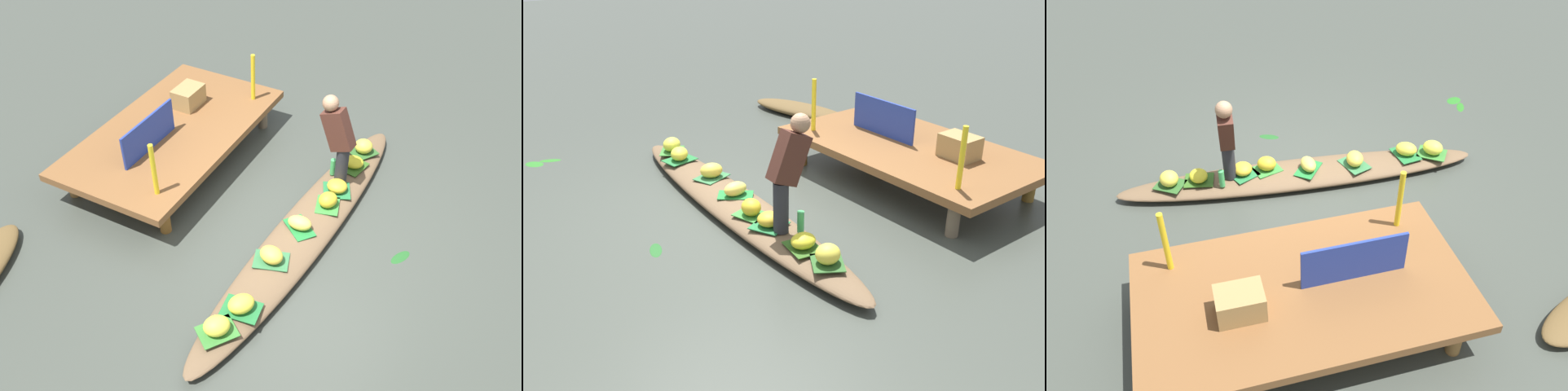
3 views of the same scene
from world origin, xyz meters
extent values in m
plane|color=#3D433B|center=(0.00, 0.00, 0.00)|extent=(40.00, 40.00, 0.00)
cube|color=brown|center=(0.57, 2.27, 0.45)|extent=(3.20, 1.80, 0.10)
cylinder|color=brown|center=(-0.71, 1.55, 0.20)|extent=(0.14, 0.14, 0.40)
cylinder|color=brown|center=(1.85, 1.55, 0.20)|extent=(0.14, 0.14, 0.40)
cylinder|color=brown|center=(-0.71, 2.99, 0.20)|extent=(0.14, 0.14, 0.40)
cylinder|color=brown|center=(1.85, 2.99, 0.20)|extent=(0.14, 0.14, 0.40)
ellipsoid|color=brown|center=(0.00, 0.00, 0.09)|extent=(4.80, 0.98, 0.19)
ellipsoid|color=brown|center=(-2.48, 2.95, 0.09)|extent=(1.96, 1.04, 0.18)
cube|color=#348434|center=(0.44, -0.10, 0.19)|extent=(0.41, 0.36, 0.01)
ellipsoid|color=gold|center=(0.44, -0.10, 0.28)|extent=(0.30, 0.28, 0.18)
cube|color=#2B5824|center=(1.69, -0.10, 0.19)|extent=(0.45, 0.44, 0.01)
ellipsoid|color=yellow|center=(1.69, -0.10, 0.29)|extent=(0.26, 0.28, 0.19)
cube|color=#2F591C|center=(1.33, -0.09, 0.19)|extent=(0.42, 0.36, 0.01)
ellipsoid|color=yellow|center=(1.33, -0.09, 0.26)|extent=(0.25, 0.29, 0.15)
cube|color=#316E3F|center=(-0.71, 0.10, 0.19)|extent=(0.40, 0.46, 0.01)
ellipsoid|color=yellow|center=(-0.71, 0.10, 0.28)|extent=(0.28, 0.32, 0.18)
cube|color=#35762E|center=(-1.81, 0.14, 0.19)|extent=(0.48, 0.46, 0.01)
ellipsoid|color=#EFE842|center=(-1.81, 0.14, 0.28)|extent=(0.35, 0.35, 0.19)
cube|color=#207432|center=(-0.09, 0.04, 0.19)|extent=(0.44, 0.47, 0.01)
ellipsoid|color=#F1D453|center=(-0.09, 0.04, 0.27)|extent=(0.20, 0.30, 0.16)
cube|color=#216B33|center=(-1.46, 0.06, 0.19)|extent=(0.34, 0.44, 0.01)
ellipsoid|color=yellow|center=(-1.46, 0.06, 0.28)|extent=(0.36, 0.35, 0.17)
cube|color=#226D39|center=(0.76, -0.09, 0.19)|extent=(0.44, 0.45, 0.01)
ellipsoid|color=gold|center=(0.76, -0.09, 0.27)|extent=(0.25, 0.27, 0.15)
cylinder|color=#28282D|center=(0.92, -0.06, 0.46)|extent=(0.16, 0.16, 0.55)
cube|color=#49251C|center=(0.93, 0.03, 0.98)|extent=(0.21, 0.46, 0.59)
sphere|color=#9E7556|center=(0.94, 0.17, 1.31)|extent=(0.20, 0.20, 0.20)
cylinder|color=#43B55B|center=(1.05, 0.09, 0.30)|extent=(0.07, 0.07, 0.23)
cube|color=navy|center=(0.07, 2.27, 0.73)|extent=(1.05, 0.03, 0.46)
cylinder|color=yellow|center=(-0.63, 1.67, 0.85)|extent=(0.06, 0.06, 0.70)
cylinder|color=yellow|center=(1.77, 1.67, 0.85)|extent=(0.06, 0.06, 0.70)
cube|color=#9C7B48|center=(1.20, 2.41, 0.63)|extent=(0.44, 0.32, 0.28)
ellipsoid|color=#266C1F|center=(-2.97, -1.18, 0.00)|extent=(0.23, 0.31, 0.01)
ellipsoid|color=#205622|center=(0.19, -1.13, 0.00)|extent=(0.32, 0.23, 0.01)
ellipsoid|color=#266F21|center=(-2.96, -1.40, 0.00)|extent=(0.33, 0.30, 0.01)
camera|label=1|loc=(-4.67, -1.86, 4.98)|focal=39.95mm
camera|label=2|loc=(5.32, -3.40, 3.19)|focal=41.92mm
camera|label=3|loc=(1.46, 5.65, 4.48)|focal=37.82mm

